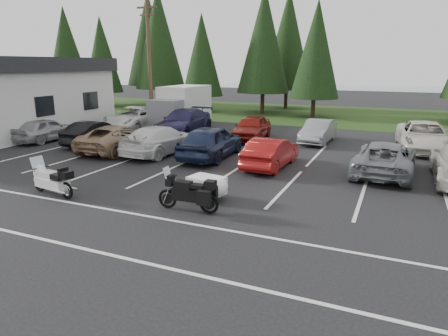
% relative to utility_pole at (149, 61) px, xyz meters
% --- Properties ---
extents(ground, '(120.00, 120.00, 0.00)m').
position_rel_utility_pole_xyz_m(ground, '(10.00, -12.00, -4.70)').
color(ground, black).
rests_on(ground, ground).
extents(grass_strip, '(80.00, 16.00, 0.01)m').
position_rel_utility_pole_xyz_m(grass_strip, '(10.00, 12.00, -4.69)').
color(grass_strip, '#253C13').
rests_on(grass_strip, ground).
extents(lake_water, '(70.00, 50.00, 0.02)m').
position_rel_utility_pole_xyz_m(lake_water, '(14.00, 43.00, -4.70)').
color(lake_water, slate).
rests_on(lake_water, ground).
extents(utility_pole, '(1.60, 0.26, 9.00)m').
position_rel_utility_pole_xyz_m(utility_pole, '(0.00, 0.00, 0.00)').
color(utility_pole, '#473321').
rests_on(utility_pole, ground).
extents(box_truck, '(2.40, 5.60, 2.90)m').
position_rel_utility_pole_xyz_m(box_truck, '(2.00, 0.50, -3.25)').
color(box_truck, silver).
rests_on(box_truck, ground).
extents(stall_markings, '(32.00, 16.00, 0.01)m').
position_rel_utility_pole_xyz_m(stall_markings, '(10.00, -10.00, -4.69)').
color(stall_markings, silver).
rests_on(stall_markings, ground).
extents(conifer_0, '(4.58, 4.58, 10.66)m').
position_rel_utility_pole_xyz_m(conifer_0, '(-18.00, 10.50, 1.53)').
color(conifer_0, '#332316').
rests_on(conifer_0, ground).
extents(conifer_1, '(3.96, 3.96, 9.22)m').
position_rel_utility_pole_xyz_m(conifer_1, '(-12.00, 9.20, 0.69)').
color(conifer_1, '#332316').
rests_on(conifer_1, ground).
extents(conifer_2, '(5.10, 5.10, 11.89)m').
position_rel_utility_pole_xyz_m(conifer_2, '(-6.00, 10.80, 2.25)').
color(conifer_2, '#332316').
rests_on(conifer_2, ground).
extents(conifer_3, '(3.87, 3.87, 9.02)m').
position_rel_utility_pole_xyz_m(conifer_3, '(-0.50, 9.40, 0.57)').
color(conifer_3, '#332316').
rests_on(conifer_3, ground).
extents(conifer_4, '(4.80, 4.80, 11.17)m').
position_rel_utility_pole_xyz_m(conifer_4, '(5.00, 10.90, 1.83)').
color(conifer_4, '#332316').
rests_on(conifer_4, ground).
extents(conifer_5, '(4.14, 4.14, 9.63)m').
position_rel_utility_pole_xyz_m(conifer_5, '(10.00, 9.60, 0.93)').
color(conifer_5, '#332316').
rests_on(conifer_5, ground).
extents(conifer_back_a, '(5.28, 5.28, 12.30)m').
position_rel_utility_pole_xyz_m(conifer_back_a, '(-10.00, 15.00, 2.49)').
color(conifer_back_a, '#332316').
rests_on(conifer_back_a, ground).
extents(conifer_back_b, '(4.97, 4.97, 11.58)m').
position_rel_utility_pole_xyz_m(conifer_back_b, '(6.00, 15.50, 2.07)').
color(conifer_back_b, '#332316').
rests_on(conifer_back_b, ground).
extents(car_near_0, '(1.72, 4.11, 1.39)m').
position_rel_utility_pole_xyz_m(car_near_0, '(-2.40, -7.60, -4.00)').
color(car_near_0, '#A1A0A5').
rests_on(car_near_0, ground).
extents(car_near_1, '(1.60, 4.21, 1.37)m').
position_rel_utility_pole_xyz_m(car_near_1, '(1.02, -7.35, -4.01)').
color(car_near_1, black).
rests_on(car_near_1, ground).
extents(car_near_2, '(2.47, 5.07, 1.39)m').
position_rel_utility_pole_xyz_m(car_near_2, '(3.33, -8.17, -4.00)').
color(car_near_2, '#917254').
rests_on(car_near_2, ground).
extents(car_near_3, '(2.41, 5.13, 1.45)m').
position_rel_utility_pole_xyz_m(car_near_3, '(5.76, -7.86, -3.97)').
color(car_near_3, white).
rests_on(car_near_3, ground).
extents(car_near_4, '(2.15, 4.88, 1.63)m').
position_rel_utility_pole_xyz_m(car_near_4, '(8.51, -7.65, -3.88)').
color(car_near_4, '#19233F').
rests_on(car_near_4, ground).
extents(car_near_5, '(1.57, 4.13, 1.34)m').
position_rel_utility_pole_xyz_m(car_near_5, '(11.75, -8.24, -4.03)').
color(car_near_5, maroon).
rests_on(car_near_5, ground).
extents(car_near_6, '(2.49, 5.07, 1.38)m').
position_rel_utility_pole_xyz_m(car_near_6, '(16.46, -7.46, -4.01)').
color(car_near_6, slate).
rests_on(car_near_6, ground).
extents(car_far_0, '(2.98, 5.86, 1.59)m').
position_rel_utility_pole_xyz_m(car_far_0, '(-0.23, -1.91, -3.90)').
color(car_far_0, silver).
rests_on(car_far_0, ground).
extents(car_far_1, '(2.52, 5.65, 1.61)m').
position_rel_utility_pole_xyz_m(car_far_1, '(3.95, -2.28, -3.89)').
color(car_far_1, '#1E1B43').
rests_on(car_far_1, ground).
extents(car_far_2, '(2.06, 4.44, 1.47)m').
position_rel_utility_pole_xyz_m(car_far_2, '(8.67, -2.27, -3.96)').
color(car_far_2, maroon).
rests_on(car_far_2, ground).
extents(car_far_3, '(1.59, 4.09, 1.33)m').
position_rel_utility_pole_xyz_m(car_far_3, '(12.58, -1.53, -4.03)').
color(car_far_3, gray).
rests_on(car_far_3, ground).
extents(car_far_4, '(2.90, 5.62, 1.51)m').
position_rel_utility_pole_xyz_m(car_far_4, '(18.15, -1.52, -3.94)').
color(car_far_4, beige).
rests_on(car_far_4, ground).
extents(touring_motorcycle, '(2.48, 1.11, 1.32)m').
position_rel_utility_pole_xyz_m(touring_motorcycle, '(5.89, -15.12, -4.04)').
color(touring_motorcycle, white).
rests_on(touring_motorcycle, ground).
extents(cargo_trailer, '(1.86, 1.26, 0.80)m').
position_rel_utility_pole_xyz_m(cargo_trailer, '(11.03, -13.31, -4.30)').
color(cargo_trailer, white).
rests_on(cargo_trailer, ground).
extents(adventure_motorcycle, '(2.32, 0.92, 1.39)m').
position_rel_utility_pole_xyz_m(adventure_motorcycle, '(11.00, -14.59, -4.00)').
color(adventure_motorcycle, black).
rests_on(adventure_motorcycle, ground).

